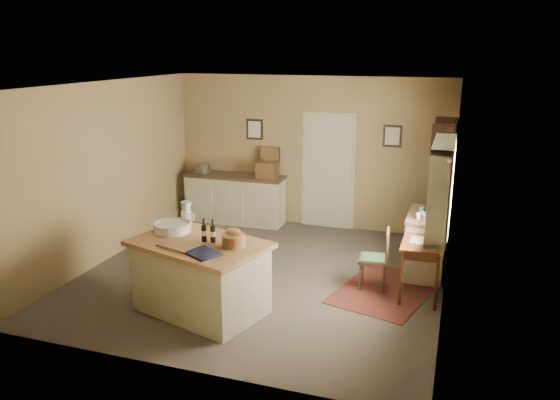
{
  "coord_description": "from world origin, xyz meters",
  "views": [
    {
      "loc": [
        2.54,
        -6.83,
        3.17
      ],
      "look_at": [
        0.26,
        0.0,
        1.15
      ],
      "focal_mm": 35.0,
      "sensor_mm": 36.0,
      "label": 1
    }
  ],
  "objects_px": {
    "work_island": "(200,275)",
    "shelving_unit": "(443,186)",
    "writing_desk": "(422,248)",
    "right_cabinet": "(426,244)",
    "desk_chair": "(373,259)",
    "sideboard": "(235,197)"
  },
  "relations": [
    {
      "from": "sideboard",
      "to": "right_cabinet",
      "type": "relative_size",
      "value": 1.89
    },
    {
      "from": "desk_chair",
      "to": "right_cabinet",
      "type": "relative_size",
      "value": 0.83
    },
    {
      "from": "sideboard",
      "to": "desk_chair",
      "type": "relative_size",
      "value": 2.29
    },
    {
      "from": "work_island",
      "to": "shelving_unit",
      "type": "xyz_separation_m",
      "value": [
        2.7,
        3.26,
        0.56
      ]
    },
    {
      "from": "sideboard",
      "to": "writing_desk",
      "type": "xyz_separation_m",
      "value": [
        3.54,
        -2.16,
        0.18
      ]
    },
    {
      "from": "writing_desk",
      "to": "shelving_unit",
      "type": "xyz_separation_m",
      "value": [
        0.15,
        1.96,
        0.37
      ]
    },
    {
      "from": "writing_desk",
      "to": "right_cabinet",
      "type": "height_order",
      "value": "right_cabinet"
    },
    {
      "from": "writing_desk",
      "to": "sideboard",
      "type": "bearing_deg",
      "value": 148.58
    },
    {
      "from": "work_island",
      "to": "desk_chair",
      "type": "bearing_deg",
      "value": 51.5
    },
    {
      "from": "sideboard",
      "to": "shelving_unit",
      "type": "relative_size",
      "value": 0.9
    },
    {
      "from": "sideboard",
      "to": "shelving_unit",
      "type": "bearing_deg",
      "value": -3.1
    },
    {
      "from": "sideboard",
      "to": "desk_chair",
      "type": "distance_m",
      "value": 3.6
    },
    {
      "from": "sideboard",
      "to": "writing_desk",
      "type": "bearing_deg",
      "value": -31.42
    },
    {
      "from": "work_island",
      "to": "right_cabinet",
      "type": "distance_m",
      "value": 3.28
    },
    {
      "from": "work_island",
      "to": "right_cabinet",
      "type": "height_order",
      "value": "work_island"
    },
    {
      "from": "work_island",
      "to": "writing_desk",
      "type": "xyz_separation_m",
      "value": [
        2.55,
        1.3,
        0.18
      ]
    },
    {
      "from": "right_cabinet",
      "to": "shelving_unit",
      "type": "relative_size",
      "value": 0.48
    },
    {
      "from": "work_island",
      "to": "shelving_unit",
      "type": "bearing_deg",
      "value": 66.8
    },
    {
      "from": "shelving_unit",
      "to": "right_cabinet",
      "type": "bearing_deg",
      "value": -97.36
    },
    {
      "from": "work_island",
      "to": "sideboard",
      "type": "relative_size",
      "value": 0.98
    },
    {
      "from": "sideboard",
      "to": "right_cabinet",
      "type": "xyz_separation_m",
      "value": [
        3.54,
        -1.4,
        -0.02
      ]
    },
    {
      "from": "right_cabinet",
      "to": "work_island",
      "type": "bearing_deg",
      "value": -140.96
    }
  ]
}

